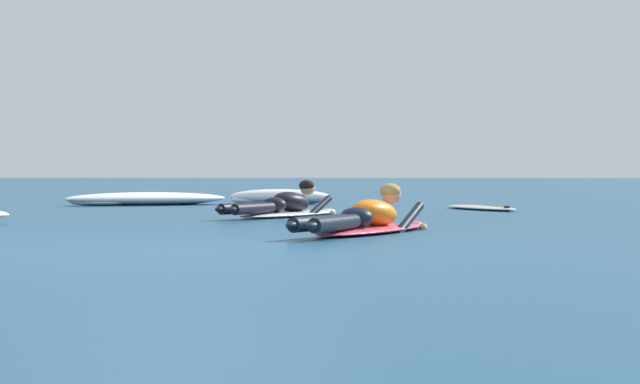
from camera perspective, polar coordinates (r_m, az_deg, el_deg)
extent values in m
plane|color=navy|center=(18.39, -2.28, -0.77)|extent=(120.00, 120.00, 0.00)
ellipsoid|color=#E54C66|center=(10.75, 2.78, -2.00)|extent=(1.45, 2.23, 0.07)
ellipsoid|color=#E54C66|center=(11.71, 4.99, -1.69)|extent=(0.26, 0.27, 0.06)
ellipsoid|color=orange|center=(10.78, 2.90, -1.11)|extent=(0.67, 0.81, 0.35)
ellipsoid|color=black|center=(10.42, 1.94, -1.36)|extent=(0.43, 0.40, 0.20)
cylinder|color=black|center=(9.92, -0.02, -1.66)|extent=(0.56, 0.86, 0.14)
ellipsoid|color=black|center=(9.53, -1.43, -1.78)|extent=(0.19, 0.24, 0.08)
cylinder|color=black|center=(9.85, 0.80, -1.68)|extent=(0.47, 0.89, 0.14)
ellipsoid|color=black|center=(9.43, -0.33, -1.81)|extent=(0.19, 0.24, 0.08)
cylinder|color=black|center=(11.23, 2.73, -1.43)|extent=(0.35, 0.60, 0.35)
sphere|color=tan|center=(11.60, 3.58, -1.84)|extent=(0.09, 0.09, 0.09)
cylinder|color=black|center=(11.03, 4.75, -1.48)|extent=(0.35, 0.60, 0.35)
sphere|color=tan|center=(11.39, 5.51, -1.90)|extent=(0.09, 0.09, 0.09)
sphere|color=tan|center=(11.15, 3.80, -0.09)|extent=(0.21, 0.21, 0.21)
ellipsoid|color=#AD894C|center=(11.13, 3.76, 0.06)|extent=(0.29, 0.28, 0.16)
ellipsoid|color=white|center=(14.42, -1.65, -1.18)|extent=(1.54, 2.11, 0.07)
ellipsoid|color=white|center=(15.27, 0.46, -1.01)|extent=(0.27, 0.27, 0.06)
ellipsoid|color=black|center=(14.46, -1.54, -0.52)|extent=(0.69, 0.80, 0.35)
ellipsoid|color=black|center=(14.13, -2.45, -0.68)|extent=(0.43, 0.41, 0.20)
cylinder|color=black|center=(13.71, -4.10, -0.87)|extent=(0.59, 0.79, 0.14)
ellipsoid|color=black|center=(13.38, -5.28, -0.92)|extent=(0.20, 0.24, 0.08)
cylinder|color=black|center=(13.61, -3.56, -0.88)|extent=(0.51, 0.83, 0.14)
ellipsoid|color=black|center=(13.25, -4.57, -0.94)|extent=(0.20, 0.24, 0.08)
cylinder|color=black|center=(14.90, -1.43, -0.78)|extent=(0.35, 0.52, 0.32)
sphere|color=tan|center=(15.21, -0.66, -1.11)|extent=(0.09, 0.09, 0.09)
cylinder|color=black|center=(14.64, -0.04, -0.81)|extent=(0.35, 0.52, 0.32)
sphere|color=tan|center=(14.94, 0.67, -1.15)|extent=(0.09, 0.09, 0.09)
sphere|color=tan|center=(14.79, -0.67, 0.23)|extent=(0.21, 0.21, 0.21)
ellipsoid|color=black|center=(14.77, -0.71, 0.34)|extent=(0.29, 0.28, 0.16)
ellipsoid|color=silver|center=(17.03, 8.54, -0.83)|extent=(1.25, 1.91, 0.07)
cube|color=orange|center=(17.03, 8.54, -0.70)|extent=(0.71, 1.46, 0.01)
cone|color=black|center=(16.39, 9.92, -1.01)|extent=(0.13, 0.13, 0.16)
ellipsoid|color=white|center=(19.61, -2.14, -0.25)|extent=(1.97, 0.85, 0.27)
ellipsoid|color=white|center=(19.58, -0.73, -0.37)|extent=(0.73, 0.46, 0.19)
ellipsoid|color=white|center=(19.71, -3.79, -0.42)|extent=(0.72, 0.37, 0.15)
ellipsoid|color=white|center=(19.36, -9.22, -0.35)|extent=(3.02, 1.89, 0.23)
ellipsoid|color=white|center=(19.62, -7.22, -0.42)|extent=(1.13, 0.95, 0.16)
ellipsoid|color=white|center=(19.15, -11.72, -0.53)|extent=(1.04, 0.49, 0.13)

